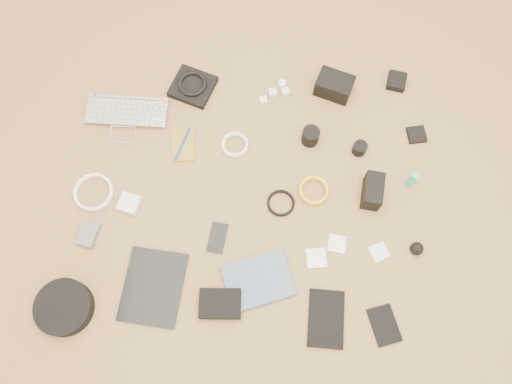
{
  "coord_description": "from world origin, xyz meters",
  "views": [
    {
      "loc": [
        0.04,
        -0.61,
        1.79
      ],
      "look_at": [
        0.05,
        0.02,
        0.02
      ],
      "focal_mm": 35.0,
      "sensor_mm": 36.0,
      "label": 1
    }
  ],
  "objects_px": {
    "laptop": "(125,122)",
    "paperback": "(265,305)",
    "dslr_camera": "(334,86)",
    "phone": "(218,238)",
    "headphone_case": "(64,307)",
    "tablet": "(153,287)"
  },
  "relations": [
    {
      "from": "laptop",
      "to": "headphone_case",
      "type": "height_order",
      "value": "headphone_case"
    },
    {
      "from": "laptop",
      "to": "paperback",
      "type": "relative_size",
      "value": 1.4
    },
    {
      "from": "laptop",
      "to": "tablet",
      "type": "distance_m",
      "value": 0.67
    },
    {
      "from": "laptop",
      "to": "paperback",
      "type": "bearing_deg",
      "value": -48.42
    },
    {
      "from": "phone",
      "to": "laptop",
      "type": "bearing_deg",
      "value": 139.81
    },
    {
      "from": "phone",
      "to": "headphone_case",
      "type": "bearing_deg",
      "value": -143.05
    },
    {
      "from": "phone",
      "to": "headphone_case",
      "type": "distance_m",
      "value": 0.58
    },
    {
      "from": "phone",
      "to": "paperback",
      "type": "xyz_separation_m",
      "value": [
        0.17,
        -0.24,
        0.01
      ]
    },
    {
      "from": "tablet",
      "to": "headphone_case",
      "type": "bearing_deg",
      "value": -157.65
    },
    {
      "from": "dslr_camera",
      "to": "paperback",
      "type": "distance_m",
      "value": 0.91
    },
    {
      "from": "phone",
      "to": "paperback",
      "type": "distance_m",
      "value": 0.3
    },
    {
      "from": "laptop",
      "to": "phone",
      "type": "xyz_separation_m",
      "value": [
        0.37,
        -0.48,
        -0.01
      ]
    },
    {
      "from": "dslr_camera",
      "to": "phone",
      "type": "bearing_deg",
      "value": -104.13
    },
    {
      "from": "dslr_camera",
      "to": "phone",
      "type": "xyz_separation_m",
      "value": [
        -0.46,
        -0.62,
        -0.04
      ]
    },
    {
      "from": "headphone_case",
      "to": "paperback",
      "type": "bearing_deg",
      "value": 0.4
    },
    {
      "from": "dslr_camera",
      "to": "paperback",
      "type": "height_order",
      "value": "dslr_camera"
    },
    {
      "from": "laptop",
      "to": "paperback",
      "type": "xyz_separation_m",
      "value": [
        0.55,
        -0.72,
        -0.0
      ]
    },
    {
      "from": "paperback",
      "to": "laptop",
      "type": "bearing_deg",
      "value": 21.26
    },
    {
      "from": "paperback",
      "to": "dslr_camera",
      "type": "bearing_deg",
      "value": -34.61
    },
    {
      "from": "dslr_camera",
      "to": "tablet",
      "type": "bearing_deg",
      "value": -108.13
    },
    {
      "from": "dslr_camera",
      "to": "tablet",
      "type": "xyz_separation_m",
      "value": [
        -0.69,
        -0.8,
        -0.04
      ]
    },
    {
      "from": "tablet",
      "to": "paperback",
      "type": "height_order",
      "value": "paperback"
    }
  ]
}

